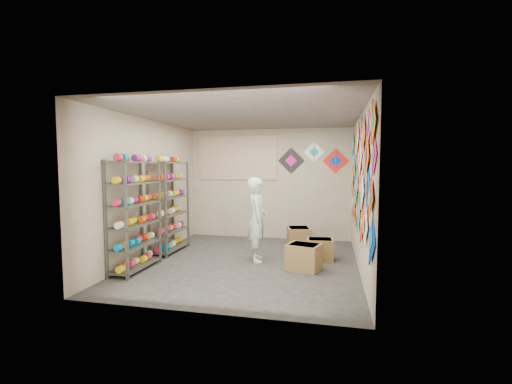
% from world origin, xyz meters
% --- Properties ---
extents(ground, '(4.50, 4.50, 0.00)m').
position_xyz_m(ground, '(0.00, 0.00, 0.00)').
color(ground, '#2A2724').
extents(room_walls, '(4.50, 4.50, 4.50)m').
position_xyz_m(room_walls, '(0.00, 0.00, 1.64)').
color(room_walls, tan).
rests_on(room_walls, ground).
extents(shelf_rack_front, '(0.40, 1.10, 1.90)m').
position_xyz_m(shelf_rack_front, '(-1.78, -0.85, 0.95)').
color(shelf_rack_front, '#4C5147').
rests_on(shelf_rack_front, ground).
extents(shelf_rack_back, '(0.40, 1.10, 1.90)m').
position_xyz_m(shelf_rack_back, '(-1.78, 0.45, 0.95)').
color(shelf_rack_back, '#4C5147').
rests_on(shelf_rack_back, ground).
extents(string_spools, '(0.12, 2.36, 0.12)m').
position_xyz_m(string_spools, '(-1.78, -0.20, 1.05)').
color(string_spools, '#DE2648').
rests_on(string_spools, ground).
extents(kite_wall_display, '(0.06, 4.31, 2.07)m').
position_xyz_m(kite_wall_display, '(1.98, 0.01, 1.61)').
color(kite_wall_display, '#003AC8').
rests_on(kite_wall_display, room_walls).
extents(back_wall_kites, '(1.67, 0.02, 0.78)m').
position_xyz_m(back_wall_kites, '(1.05, 2.24, 1.97)').
color(back_wall_kites, black).
rests_on(back_wall_kites, room_walls).
extents(poster, '(2.00, 0.01, 1.10)m').
position_xyz_m(poster, '(-0.80, 2.23, 2.00)').
color(poster, '#8E54B6').
rests_on(poster, room_walls).
extents(shopkeeper, '(0.76, 0.65, 1.58)m').
position_xyz_m(shopkeeper, '(0.15, 0.16, 0.79)').
color(shopkeeper, silver).
rests_on(shopkeeper, ground).
extents(carton_a, '(0.65, 0.59, 0.45)m').
position_xyz_m(carton_a, '(1.07, -0.22, 0.23)').
color(carton_a, brown).
rests_on(carton_a, ground).
extents(carton_b, '(0.52, 0.44, 0.41)m').
position_xyz_m(carton_b, '(1.32, 0.49, 0.20)').
color(carton_b, brown).
rests_on(carton_b, ground).
extents(carton_c, '(0.58, 0.62, 0.46)m').
position_xyz_m(carton_c, '(0.83, 1.33, 0.23)').
color(carton_c, brown).
rests_on(carton_c, ground).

